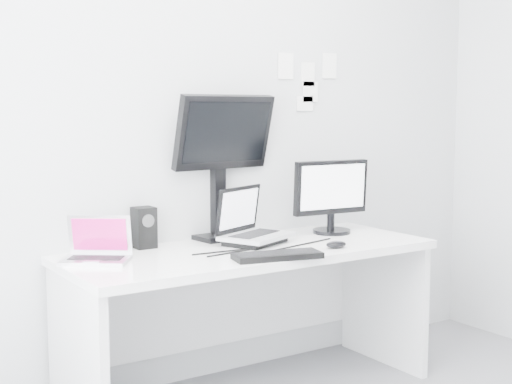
# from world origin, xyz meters

# --- Properties ---
(back_wall) EXTENTS (3.60, 0.00, 3.60)m
(back_wall) POSITION_xyz_m (0.00, 1.60, 1.35)
(back_wall) COLOR #B2B5B7
(back_wall) RESTS_ON ground
(desk) EXTENTS (1.80, 0.70, 0.73)m
(desk) POSITION_xyz_m (0.00, 1.25, 0.36)
(desk) COLOR white
(desk) RESTS_ON ground
(macbook) EXTENTS (0.35, 0.34, 0.21)m
(macbook) POSITION_xyz_m (-0.74, 1.33, 0.84)
(macbook) COLOR #ADADB2
(macbook) RESTS_ON desk
(speaker) EXTENTS (0.11, 0.11, 0.20)m
(speaker) POSITION_xyz_m (-0.43, 1.53, 0.83)
(speaker) COLOR black
(speaker) RESTS_ON desk
(dell_laptop) EXTENTS (0.43, 0.39, 0.29)m
(dell_laptop) POSITION_xyz_m (0.08, 1.32, 0.87)
(dell_laptop) COLOR #ABADB1
(dell_laptop) RESTS_ON desk
(rear_monitor) EXTENTS (0.57, 0.26, 0.75)m
(rear_monitor) POSITION_xyz_m (0.02, 1.55, 1.11)
(rear_monitor) COLOR black
(rear_monitor) RESTS_ON desk
(samsung_monitor) EXTENTS (0.46, 0.24, 0.40)m
(samsung_monitor) POSITION_xyz_m (0.59, 1.36, 0.93)
(samsung_monitor) COLOR black
(samsung_monitor) RESTS_ON desk
(keyboard) EXTENTS (0.42, 0.23, 0.03)m
(keyboard) POSITION_xyz_m (-0.04, 0.97, 0.74)
(keyboard) COLOR black
(keyboard) RESTS_ON desk
(mouse) EXTENTS (0.11, 0.08, 0.03)m
(mouse) POSITION_xyz_m (0.34, 1.02, 0.75)
(mouse) COLOR black
(mouse) RESTS_ON desk
(wall_note_0) EXTENTS (0.10, 0.00, 0.14)m
(wall_note_0) POSITION_xyz_m (0.45, 1.59, 1.62)
(wall_note_0) COLOR white
(wall_note_0) RESTS_ON back_wall
(wall_note_1) EXTENTS (0.09, 0.00, 0.13)m
(wall_note_1) POSITION_xyz_m (0.60, 1.59, 1.58)
(wall_note_1) COLOR white
(wall_note_1) RESTS_ON back_wall
(wall_note_2) EXTENTS (0.10, 0.00, 0.14)m
(wall_note_2) POSITION_xyz_m (0.75, 1.59, 1.63)
(wall_note_2) COLOR white
(wall_note_2) RESTS_ON back_wall
(wall_note_3) EXTENTS (0.11, 0.00, 0.08)m
(wall_note_3) POSITION_xyz_m (0.58, 1.59, 1.42)
(wall_note_3) COLOR white
(wall_note_3) RESTS_ON back_wall
(wall_note_4) EXTENTS (0.10, 0.00, 0.11)m
(wall_note_4) POSITION_xyz_m (0.62, 1.59, 1.48)
(wall_note_4) COLOR white
(wall_note_4) RESTS_ON back_wall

